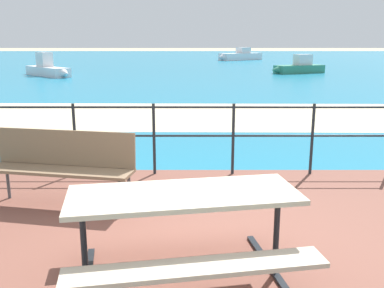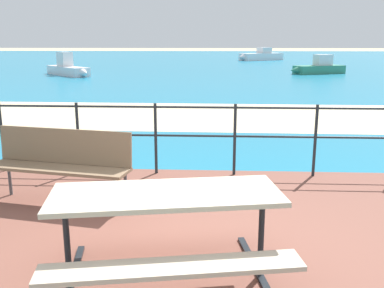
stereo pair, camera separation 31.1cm
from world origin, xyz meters
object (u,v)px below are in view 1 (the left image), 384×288
at_px(picnic_table, 184,216).
at_px(boat_mid, 299,67).
at_px(boat_far, 240,56).
at_px(park_bench, 63,161).
at_px(boat_near, 48,69).

relative_size(picnic_table, boat_mid, 0.55).
relative_size(boat_mid, boat_far, 0.73).
relative_size(park_bench, boat_far, 0.36).
relative_size(picnic_table, boat_far, 0.40).
distance_m(boat_near, boat_mid, 15.44).
xyz_separation_m(boat_mid, boat_far, (-1.66, 18.99, 0.07)).
relative_size(park_bench, boat_mid, 0.49).
height_order(boat_near, boat_mid, boat_near).
xyz_separation_m(picnic_table, park_bench, (-1.50, 1.77, -0.05)).
bearing_deg(park_bench, boat_mid, 80.72).
bearing_deg(picnic_table, park_bench, 120.28).
height_order(picnic_table, park_bench, park_bench).
bearing_deg(boat_mid, picnic_table, 50.11).
bearing_deg(boat_far, boat_mid, 58.18).
bearing_deg(boat_mid, park_bench, 45.55).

